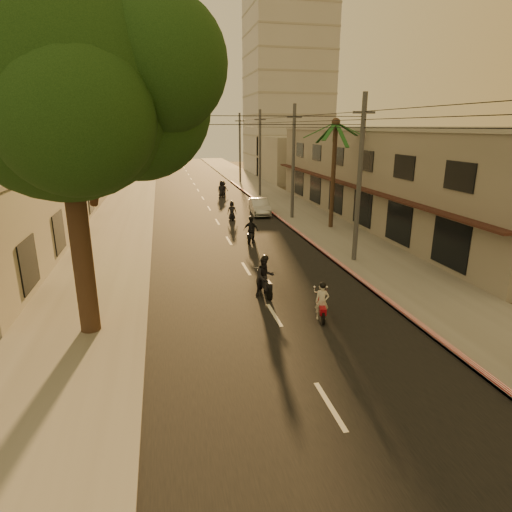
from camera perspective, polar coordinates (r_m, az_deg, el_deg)
The scene contains 20 objects.
ground at distance 15.72m, azimuth 4.33°, elevation -10.87°, with size 160.00×160.00×0.00m, color #383023.
road at distance 34.34m, azimuth -5.17°, elevation 4.55°, with size 10.00×140.00×0.02m, color black.
sidewalk_right at distance 36.00m, azimuth 6.79°, elevation 5.15°, with size 5.00×140.00×0.12m, color slate.
sidewalk_left at distance 34.25m, azimuth -17.74°, elevation 3.86°, with size 5.00×140.00×0.12m, color slate.
curb_stripe at distance 30.62m, azimuth 5.56°, elevation 3.19°, with size 0.20×60.00×0.20m, color red.
shophouse_row at distance 36.32m, azimuth 17.89°, elevation 10.31°, with size 8.80×34.20×7.30m.
distant_tower at distance 72.47m, azimuth 4.18°, elevation 22.15°, with size 12.10×12.10×28.00m.
broadleaf_tree at distance 15.70m, azimuth -22.93°, elevation 19.91°, with size 9.60×8.70×12.10m.
palm_tree at distance 31.70m, azimuth 10.57°, elevation 16.33°, with size 5.00×5.00×8.20m.
utility_poles at distance 34.87m, azimuth 5.08°, elevation 15.56°, with size 1.20×48.26×9.00m.
filler_right at distance 61.20m, azimuth 5.07°, elevation 12.79°, with size 8.00×14.00×6.00m, color #9C998D.
filler_left_near at distance 48.60m, azimuth -24.32°, elevation 9.39°, with size 8.00×14.00×4.40m, color #9C998D.
filler_left_far at distance 66.16m, azimuth -21.40°, elevation 12.47°, with size 8.00×14.00×7.00m, color #9C998D.
scooter_red at distance 17.03m, azimuth 8.78°, elevation -6.16°, with size 0.77×1.58×1.57m.
scooter_mid_a at distance 19.10m, azimuth 1.18°, elevation -2.85°, with size 1.02×1.94×1.91m.
scooter_mid_b at distance 27.88m, azimuth -0.69°, elevation 3.41°, with size 1.28×1.70×1.77m.
scooter_far_a at distance 34.93m, azimuth -3.23°, elevation 5.97°, with size 0.83×1.60×1.57m.
scooter_far_b at distance 47.44m, azimuth -4.35°, elevation 8.89°, with size 1.36×1.58×1.62m.
parked_car at distance 37.04m, azimuth 0.48°, elevation 6.58°, with size 1.76×4.24×1.36m, color #A2A5AA.
scooter_far_c at distance 46.71m, azimuth -4.64°, elevation 8.82°, with size 0.90×1.80×1.76m.
Camera 1 is at (-4.09, -13.30, 7.31)m, focal length 30.00 mm.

